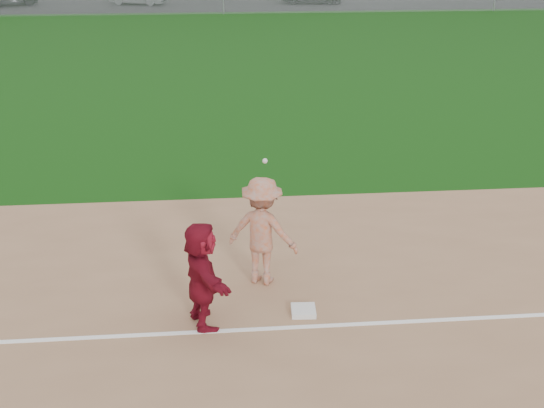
{
  "coord_description": "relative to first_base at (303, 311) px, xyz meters",
  "views": [
    {
      "loc": [
        -1.08,
        -10.39,
        6.31
      ],
      "look_at": [
        0.0,
        1.5,
        1.3
      ],
      "focal_mm": 45.0,
      "sensor_mm": 36.0,
      "label": 1
    }
  ],
  "objects": [
    {
      "name": "ground",
      "position": [
        -0.38,
        0.37,
        -0.07
      ],
      "size": [
        160.0,
        160.0,
        0.0
      ],
      "primitive_type": "plane",
      "color": "#103F0C",
      "rests_on": "ground"
    },
    {
      "name": "first_base",
      "position": [
        0.0,
        0.0,
        0.0
      ],
      "size": [
        0.44,
        0.44,
        0.09
      ],
      "primitive_type": "cube",
      "rotation": [
        0.0,
        0.0,
        -0.06
      ],
      "color": "silver",
      "rests_on": "infield_dirt"
    },
    {
      "name": "base_runner",
      "position": [
        -1.71,
        -0.17,
        0.88
      ],
      "size": [
        0.97,
        1.8,
        1.85
      ],
      "primitive_type": "imported",
      "rotation": [
        0.0,
        0.0,
        1.83
      ],
      "color": "maroon",
      "rests_on": "infield_dirt"
    },
    {
      "name": "foul_line",
      "position": [
        -0.38,
        -0.43,
        -0.04
      ],
      "size": [
        60.0,
        0.1,
        0.01
      ],
      "primitive_type": "cube",
      "color": "white",
      "rests_on": "infield_dirt"
    },
    {
      "name": "first_base_play",
      "position": [
        -0.61,
        1.21,
        0.98
      ],
      "size": [
        1.53,
        1.24,
        2.57
      ],
      "color": "#949496",
      "rests_on": "infield_dirt"
    },
    {
      "name": "parking_asphalt",
      "position": [
        -0.38,
        46.37,
        -0.06
      ],
      "size": [
        120.0,
        10.0,
        0.01
      ],
      "primitive_type": "cube",
      "color": "black",
      "rests_on": "ground"
    }
  ]
}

